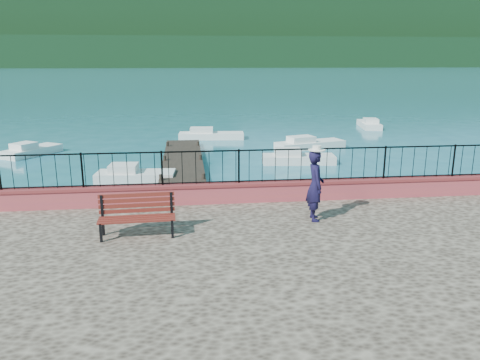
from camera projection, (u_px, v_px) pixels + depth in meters
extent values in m
plane|color=#19596B|center=(271.00, 300.00, 10.55)|extent=(2000.00, 2000.00, 0.00)
cube|color=#AA3D3E|center=(249.00, 192.00, 13.74)|extent=(28.00, 0.46, 0.58)
cube|color=black|center=(249.00, 166.00, 13.54)|extent=(27.00, 0.05, 0.95)
cube|color=#2D231C|center=(183.00, 172.00, 21.83)|extent=(2.00, 16.00, 0.30)
cube|color=black|center=(187.00, 53.00, 296.68)|extent=(900.00, 60.00, 18.00)
cube|color=black|center=(186.00, 36.00, 351.09)|extent=(900.00, 120.00, 44.00)
ellipsoid|color=#142D23|center=(366.00, 63.00, 573.51)|extent=(448.00, 384.00, 180.00)
cube|color=black|center=(138.00, 228.00, 11.01)|extent=(1.80, 0.62, 0.45)
cube|color=maroon|center=(137.00, 204.00, 11.15)|extent=(1.78, 0.15, 0.54)
imported|color=black|center=(315.00, 186.00, 12.00)|extent=(0.48, 0.70, 1.84)
cylinder|color=white|center=(317.00, 148.00, 11.76)|extent=(0.44, 0.44, 0.12)
cube|color=silver|center=(135.00, 172.00, 20.70)|extent=(3.51, 1.56, 0.80)
cube|color=silver|center=(299.00, 156.00, 24.28)|extent=(3.83, 1.66, 0.80)
cube|color=silver|center=(310.00, 142.00, 28.33)|extent=(4.50, 2.50, 0.80)
cube|color=silver|center=(32.00, 148.00, 26.35)|extent=(2.90, 3.49, 0.80)
cube|color=silver|center=(211.00, 133.00, 31.67)|extent=(4.44, 1.62, 0.80)
cube|color=silver|center=(369.00, 122.00, 36.96)|extent=(1.96, 3.95, 0.80)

